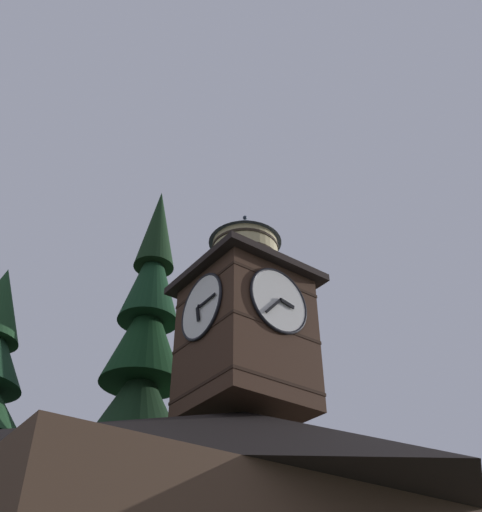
{
  "coord_description": "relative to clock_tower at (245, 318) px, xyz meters",
  "views": [
    {
      "loc": [
        8.43,
        12.78,
        1.56
      ],
      "look_at": [
        -1.33,
        -0.49,
        13.46
      ],
      "focal_mm": 40.09,
      "sensor_mm": 36.0,
      "label": 1
    }
  ],
  "objects": [
    {
      "name": "clock_tower",
      "position": [
        0.0,
        0.0,
        0.0
      ],
      "size": [
        4.09,
        4.09,
        7.79
      ],
      "color": "#422B1E",
      "rests_on": "building_main"
    },
    {
      "name": "pine_tree_behind",
      "position": [
        1.48,
        -4.22,
        -3.35
      ],
      "size": [
        5.05,
        5.05,
        18.85
      ],
      "color": "#473323",
      "rests_on": "ground_plane"
    }
  ]
}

